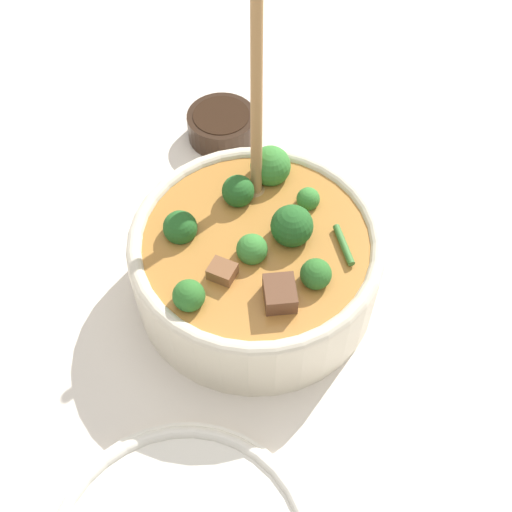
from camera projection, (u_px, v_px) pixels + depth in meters
name	position (u px, v px, depth m)	size (l,w,h in m)	color
ground_plane	(256.00, 287.00, 0.71)	(4.00, 4.00, 0.00)	silver
stew_bowl	(256.00, 258.00, 0.67)	(0.26, 0.26, 0.28)	beige
condiment_bowl	(222.00, 124.00, 0.83)	(0.09, 0.09, 0.04)	black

